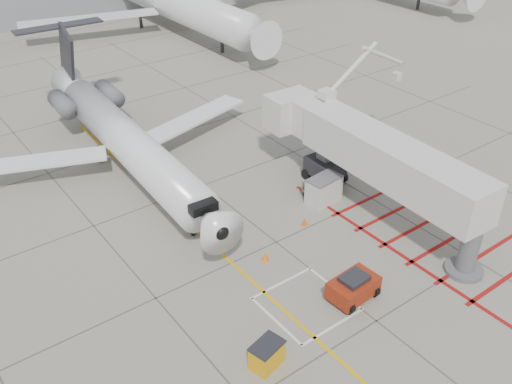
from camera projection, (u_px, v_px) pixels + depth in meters
ground_plane at (322, 278)px, 30.96m from camera, size 260.00×260.00×0.00m
regional_jet at (139, 135)px, 37.04m from camera, size 24.61×30.31×7.64m
jet_bridge at (390, 169)px, 33.77m from camera, size 9.24×18.32×7.20m
pushback_tug at (353, 287)px, 29.26m from camera, size 2.69×1.79×1.51m
spill_bin at (267, 355)px, 25.61m from camera, size 1.68×1.32×1.29m
baggage_cart at (319, 190)px, 37.39m from camera, size 2.19×1.59×1.26m
ground_power_unit at (324, 190)px, 36.92m from camera, size 2.37×1.53×1.78m
cone_nose at (265, 256)px, 32.10m from camera, size 0.41×0.41×0.57m
cone_side at (304, 221)px, 35.04m from camera, size 0.35×0.35×0.49m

